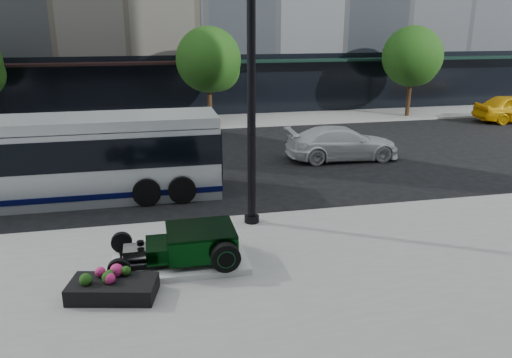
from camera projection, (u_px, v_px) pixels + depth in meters
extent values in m
plane|color=black|center=(229.00, 198.00, 17.89)|extent=(120.00, 120.00, 0.00)
cube|color=gray|center=(192.00, 122.00, 30.91)|extent=(70.00, 4.00, 0.12)
cube|color=black|center=(23.00, 91.00, 30.35)|extent=(22.00, 0.50, 4.00)
cube|color=black|center=(374.00, 82.00, 35.00)|extent=(24.00, 0.50, 4.00)
cube|color=black|center=(17.00, 65.00, 29.30)|extent=(22.00, 1.60, 0.15)
cube|color=black|center=(379.00, 59.00, 33.96)|extent=(24.00, 1.60, 0.15)
cylinder|color=black|center=(210.00, 102.00, 29.77)|extent=(0.28, 0.28, 2.60)
sphere|color=#14330E|center=(208.00, 60.00, 29.01)|extent=(3.80, 3.80, 3.80)
sphere|color=#14330E|center=(218.00, 69.00, 29.59)|extent=(2.60, 2.60, 2.60)
cylinder|color=black|center=(409.00, 96.00, 32.40)|extent=(0.28, 0.28, 2.60)
sphere|color=#14330E|center=(412.00, 56.00, 31.64)|extent=(3.80, 3.80, 3.80)
sphere|color=#14330E|center=(418.00, 65.00, 32.22)|extent=(2.60, 2.60, 2.60)
cube|color=silver|center=(180.00, 262.00, 12.72)|extent=(3.40, 1.80, 0.15)
cube|color=black|center=(181.00, 264.00, 12.25)|extent=(3.00, 0.08, 0.10)
cube|color=black|center=(179.00, 248.00, 13.09)|extent=(3.00, 0.08, 0.10)
cube|color=black|center=(201.00, 241.00, 12.67)|extent=(1.70, 1.45, 0.62)
cube|color=black|center=(200.00, 229.00, 12.57)|extent=(1.70, 1.45, 0.06)
cube|color=black|center=(157.00, 250.00, 12.49)|extent=(0.55, 1.05, 0.38)
cube|color=silver|center=(135.00, 254.00, 12.39)|extent=(0.55, 0.55, 0.34)
cylinder|color=black|center=(140.00, 243.00, 12.34)|extent=(0.18, 0.18, 0.10)
cylinder|color=black|center=(121.00, 259.00, 12.36)|extent=(0.06, 1.55, 0.06)
cylinder|color=black|center=(226.00, 257.00, 12.01)|extent=(0.72, 0.24, 0.72)
cylinder|color=black|center=(226.00, 260.00, 11.89)|extent=(0.37, 0.02, 0.37)
torus|color=#0B3E1D|center=(226.00, 260.00, 11.88)|extent=(0.44, 0.02, 0.44)
cylinder|color=black|center=(216.00, 230.00, 13.59)|extent=(0.72, 0.24, 0.72)
cylinder|color=black|center=(215.00, 228.00, 13.71)|extent=(0.37, 0.02, 0.37)
torus|color=#0B3E1D|center=(215.00, 228.00, 13.72)|extent=(0.44, 0.02, 0.44)
cylinder|color=black|center=(119.00, 270.00, 11.60)|extent=(0.54, 0.16, 0.54)
cylinder|color=black|center=(119.00, 272.00, 11.52)|extent=(0.28, 0.02, 0.28)
torus|color=#0B3E1D|center=(119.00, 272.00, 11.51)|extent=(0.34, 0.02, 0.34)
cylinder|color=black|center=(122.00, 242.00, 13.05)|extent=(0.54, 0.16, 0.54)
cylinder|color=black|center=(122.00, 241.00, 13.13)|extent=(0.28, 0.02, 0.28)
torus|color=#0B3E1D|center=(122.00, 241.00, 13.14)|extent=(0.34, 0.02, 0.34)
cube|color=silver|center=(118.00, 293.00, 11.23)|extent=(0.47, 0.40, 0.22)
cube|color=black|center=(118.00, 288.00, 11.19)|extent=(0.47, 0.39, 0.15)
cylinder|color=black|center=(251.00, 87.00, 14.20)|extent=(0.25, 0.25, 8.29)
cylinder|color=black|center=(252.00, 219.00, 15.43)|extent=(0.46, 0.46, 0.21)
cube|color=black|center=(113.00, 289.00, 11.22)|extent=(2.09, 1.36, 0.38)
sphere|color=#D0246F|center=(80.00, 280.00, 10.99)|extent=(0.25, 0.25, 0.25)
sphere|color=#14330E|center=(93.00, 279.00, 11.04)|extent=(0.25, 0.25, 0.25)
sphere|color=#D0246F|center=(106.00, 277.00, 11.10)|extent=(0.25, 0.25, 0.25)
sphere|color=#14330E|center=(118.00, 276.00, 11.15)|extent=(0.25, 0.25, 0.25)
sphere|color=#D0246F|center=(130.00, 275.00, 11.21)|extent=(0.25, 0.25, 0.25)
sphere|color=#14330E|center=(143.00, 274.00, 11.26)|extent=(0.25, 0.25, 0.25)
cube|color=silver|center=(45.00, 165.00, 17.32)|extent=(12.00, 2.55, 2.55)
cube|color=#070B3D|center=(48.00, 189.00, 17.57)|extent=(12.05, 2.60, 0.20)
cube|color=black|center=(43.00, 149.00, 17.14)|extent=(12.05, 2.60, 1.05)
cube|color=silver|center=(39.00, 124.00, 16.87)|extent=(12.00, 2.40, 0.35)
cube|color=black|center=(217.00, 149.00, 18.45)|extent=(0.06, 2.30, 1.70)
cylinder|color=black|center=(147.00, 192.00, 17.03)|extent=(0.96, 0.28, 0.96)
cylinder|color=black|center=(146.00, 171.00, 19.46)|extent=(0.96, 0.28, 0.96)
cylinder|color=black|center=(182.00, 190.00, 17.28)|extent=(0.96, 0.28, 0.96)
cylinder|color=black|center=(177.00, 169.00, 19.70)|extent=(0.96, 0.28, 0.96)
imported|color=white|center=(342.00, 143.00, 22.74)|extent=(5.22, 2.29, 1.49)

